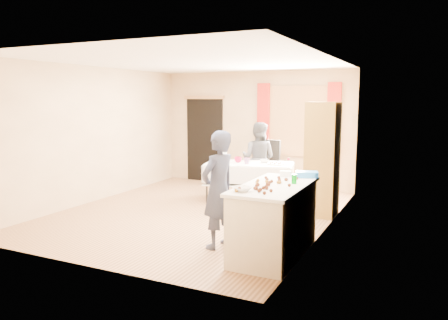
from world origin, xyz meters
The scene contains 29 objects.
floor centered at (0.00, 0.00, -0.01)m, with size 4.50×5.50×0.02m, color #9E7047.
ceiling centered at (0.00, 0.00, 2.61)m, with size 4.50×5.50×0.02m, color white.
wall_back centered at (0.00, 2.76, 1.30)m, with size 4.50×0.02×2.60m, color tan.
wall_front centered at (0.00, -2.76, 1.30)m, with size 4.50×0.02×2.60m, color tan.
wall_left centered at (-2.26, 0.00, 1.30)m, with size 0.02×5.50×2.60m, color tan.
wall_right centered at (2.26, 0.00, 1.30)m, with size 0.02×5.50×2.60m, color tan.
window_frame centered at (1.00, 2.72, 1.50)m, with size 1.32×0.06×1.52m, color olive.
window_pane centered at (1.00, 2.71, 1.50)m, with size 1.20×0.02×1.40m, color white.
curtain_left centered at (0.22, 2.67, 1.50)m, with size 0.28×0.06×1.65m, color #A51E14.
curtain_right centered at (1.78, 2.67, 1.50)m, with size 0.28×0.06×1.65m, color #A51E14.
doorway centered at (-1.30, 2.73, 1.00)m, with size 0.95×0.04×2.00m, color black.
door_lintel centered at (-1.30, 2.70, 2.02)m, with size 1.05×0.06×0.08m, color olive.
cabinet centered at (1.99, 0.80, 0.97)m, with size 0.50×0.60×1.93m, color brown.
counter centered at (1.89, -1.39, 0.45)m, with size 0.76×1.60×0.91m.
party_table centered at (0.48, 1.22, 0.44)m, with size 1.83×1.22×0.75m.
chair centered at (0.51, 2.09, 0.33)m, with size 0.55×0.55×1.12m.
girl centered at (1.13, -1.46, 0.79)m, with size 0.52×0.66×1.57m, color #22273F.
woman centered at (0.41, 1.90, 0.75)m, with size 0.74×0.59×1.51m, color black.
soda_can centered at (2.09, -1.23, 0.97)m, with size 0.07×0.07×0.12m, color #02850F.
mixing_bowl centered at (1.67, -1.93, 0.94)m, with size 0.27×0.27×0.05m, color white.
foam_block centered at (1.84, -0.78, 0.95)m, with size 0.15×0.10×0.08m, color white.
blue_basket centered at (2.12, -0.70, 0.95)m, with size 0.30×0.20×0.08m, color #2C88F2.
pitcher centered at (0.03, 1.02, 0.86)m, with size 0.11×0.11×0.22m, color silver.
cup_red centered at (0.25, 1.20, 0.80)m, with size 0.18×0.18×0.11m, color #B0052A.
cup_rainbow centered at (0.49, 1.06, 0.81)m, with size 0.13×0.13×0.12m, color red.
small_bowl centered at (0.73, 1.38, 0.78)m, with size 0.22×0.22×0.05m, color white.
pastry_tray centered at (1.01, 1.22, 0.76)m, with size 0.28×0.20×0.02m, color white.
bottle centered at (-0.14, 1.28, 0.83)m, with size 0.08×0.08×0.17m, color white.
cake_balls centered at (1.83, -1.50, 0.93)m, with size 0.51×1.11×0.04m.
Camera 1 is at (3.63, -6.55, 1.98)m, focal length 35.00 mm.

